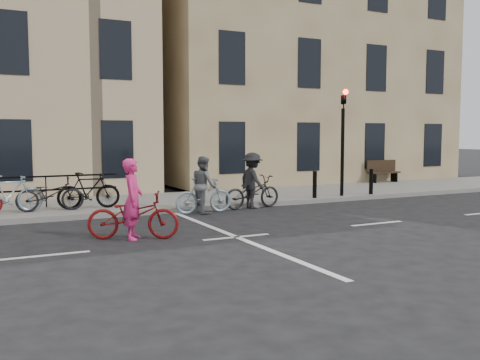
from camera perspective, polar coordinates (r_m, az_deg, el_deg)
name	(u,v)px	position (r m, az deg, el deg)	size (l,w,h in m)	color
ground	(236,237)	(11.92, -0.38, -6.13)	(120.00, 120.00, 0.00)	black
sidewalk	(21,211)	(16.69, -22.35, -3.04)	(46.00, 4.00, 0.15)	slate
building_east	(283,57)	(27.70, 4.59, 12.97)	(14.00, 10.00, 12.00)	#948059
traffic_light	(343,129)	(18.69, 10.93, 5.38)	(0.18, 0.30, 3.90)	black
bollard_east	(315,184)	(17.99, 7.97, -0.48)	(0.14, 0.14, 0.90)	black
bollard_west	(371,182)	(19.45, 13.81, -0.16)	(0.14, 0.14, 0.90)	black
bench	(383,170)	(24.42, 14.97, 1.01)	(1.60, 0.41, 0.97)	black
cyclist_pink	(133,211)	(11.86, -11.34, -3.30)	(2.08, 1.44, 1.76)	maroon
cyclist_grey	(204,190)	(15.40, -3.89, -1.09)	(1.72, 0.82, 1.66)	#7C93A2
cyclist_dark	(252,187)	(16.37, 1.32, -0.70)	(1.99, 1.17, 1.72)	black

